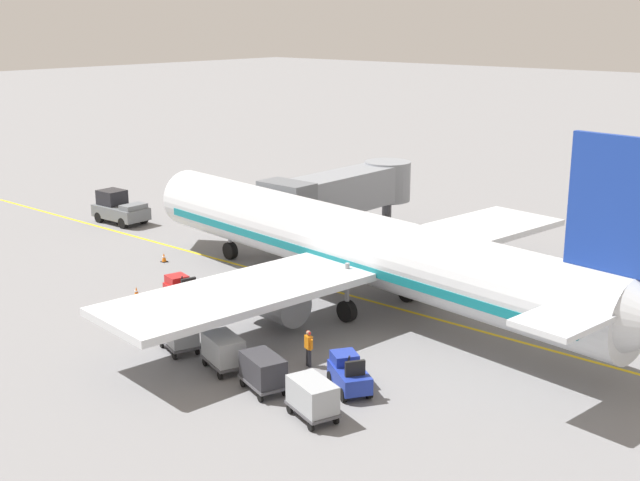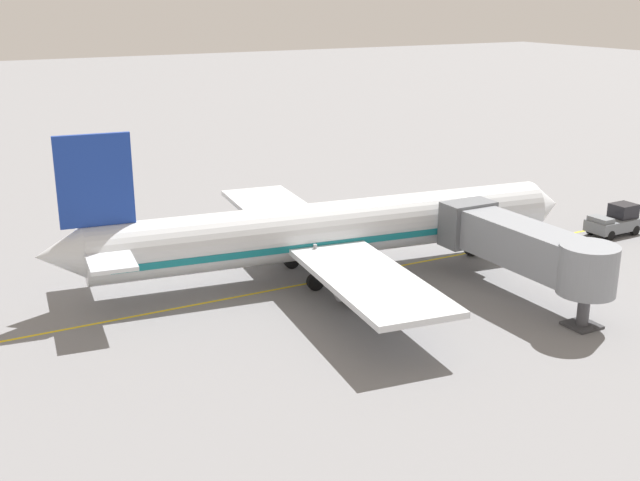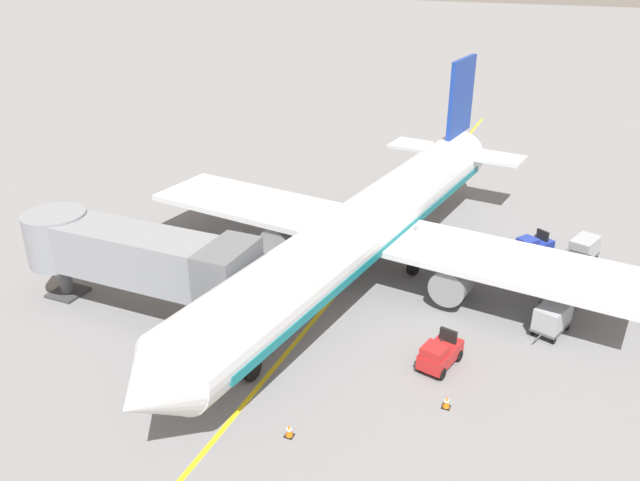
{
  "view_description": "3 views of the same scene",
  "coord_description": "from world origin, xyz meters",
  "px_view_note": "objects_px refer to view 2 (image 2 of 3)",
  "views": [
    {
      "loc": [
        -34.39,
        -25.96,
        15.08
      ],
      "look_at": [
        -1.29,
        2.79,
        3.25
      ],
      "focal_mm": 46.74,
      "sensor_mm": 36.0,
      "label": 1
    },
    {
      "loc": [
        43.55,
        -23.97,
        18.42
      ],
      "look_at": [
        -0.67,
        0.11,
        2.61
      ],
      "focal_mm": 44.37,
      "sensor_mm": 36.0,
      "label": 2
    },
    {
      "loc": [
        -11.75,
        32.43,
        17.89
      ],
      "look_at": [
        0.73,
        3.97,
        3.44
      ],
      "focal_mm": 35.83,
      "sensor_mm": 36.0,
      "label": 3
    }
  ],
  "objects_px": {
    "pushback_tractor": "(615,221)",
    "jet_bridge": "(525,246)",
    "parked_airliner": "(327,231)",
    "baggage_tug_trailing": "(190,245)",
    "ground_crew_wing_walker": "(230,239)",
    "baggage_cart_second_in_train": "(247,225)",
    "safety_cone_nose_left": "(389,226)",
    "baggage_cart_third_in_train": "(212,229)",
    "baggage_cart_tail_end": "(170,233)",
    "baggage_cart_front": "(284,220)",
    "safety_cone_nose_right": "(472,235)",
    "baggage_tug_lead": "(367,229)"
  },
  "relations": [
    {
      "from": "baggage_cart_third_in_train",
      "to": "baggage_cart_tail_end",
      "type": "xyz_separation_m",
      "value": [
        -0.49,
        -3.16,
        0.0
      ]
    },
    {
      "from": "jet_bridge",
      "to": "baggage_cart_third_in_train",
      "type": "height_order",
      "value": "jet_bridge"
    },
    {
      "from": "pushback_tractor",
      "to": "baggage_tug_trailing",
      "type": "xyz_separation_m",
      "value": [
        -11.3,
        -31.42,
        -0.39
      ]
    },
    {
      "from": "parked_airliner",
      "to": "baggage_tug_trailing",
      "type": "xyz_separation_m",
      "value": [
        -8.71,
        -6.61,
        -2.47
      ]
    },
    {
      "from": "baggage_tug_trailing",
      "to": "baggage_cart_second_in_train",
      "type": "bearing_deg",
      "value": 110.52
    },
    {
      "from": "jet_bridge",
      "to": "baggage_tug_lead",
      "type": "bearing_deg",
      "value": -173.87
    },
    {
      "from": "pushback_tractor",
      "to": "baggage_cart_second_in_train",
      "type": "bearing_deg",
      "value": -117.17
    },
    {
      "from": "pushback_tractor",
      "to": "safety_cone_nose_left",
      "type": "height_order",
      "value": "pushback_tractor"
    },
    {
      "from": "baggage_cart_second_in_train",
      "to": "safety_cone_nose_left",
      "type": "height_order",
      "value": "baggage_cart_second_in_train"
    },
    {
      "from": "parked_airliner",
      "to": "ground_crew_wing_walker",
      "type": "relative_size",
      "value": 22.09
    },
    {
      "from": "ground_crew_wing_walker",
      "to": "baggage_tug_trailing",
      "type": "bearing_deg",
      "value": -103.9
    },
    {
      "from": "jet_bridge",
      "to": "baggage_cart_third_in_train",
      "type": "relative_size",
      "value": 4.51
    },
    {
      "from": "baggage_cart_second_in_train",
      "to": "ground_crew_wing_walker",
      "type": "height_order",
      "value": "ground_crew_wing_walker"
    },
    {
      "from": "baggage_cart_front",
      "to": "safety_cone_nose_right",
      "type": "distance_m",
      "value": 14.95
    },
    {
      "from": "parked_airliner",
      "to": "safety_cone_nose_left",
      "type": "bearing_deg",
      "value": 126.26
    },
    {
      "from": "baggage_cart_front",
      "to": "baggage_cart_third_in_train",
      "type": "xyz_separation_m",
      "value": [
        -0.49,
        -6.0,
        0.0
      ]
    },
    {
      "from": "baggage_tug_lead",
      "to": "baggage_cart_third_in_train",
      "type": "bearing_deg",
      "value": -114.12
    },
    {
      "from": "baggage_cart_front",
      "to": "baggage_cart_second_in_train",
      "type": "xyz_separation_m",
      "value": [
        -0.1,
        -3.16,
        0.0
      ]
    },
    {
      "from": "baggage_tug_lead",
      "to": "safety_cone_nose_left",
      "type": "distance_m",
      "value": 2.95
    },
    {
      "from": "baggage_cart_tail_end",
      "to": "pushback_tractor",
      "type": "bearing_deg",
      "value": 66.02
    },
    {
      "from": "safety_cone_nose_right",
      "to": "pushback_tractor",
      "type": "bearing_deg",
      "value": 67.55
    },
    {
      "from": "baggage_tug_lead",
      "to": "ground_crew_wing_walker",
      "type": "relative_size",
      "value": 1.6
    },
    {
      "from": "baggage_cart_tail_end",
      "to": "safety_cone_nose_right",
      "type": "relative_size",
      "value": 5.03
    },
    {
      "from": "pushback_tractor",
      "to": "jet_bridge",
      "type": "bearing_deg",
      "value": -66.57
    },
    {
      "from": "baggage_cart_third_in_train",
      "to": "ground_crew_wing_walker",
      "type": "relative_size",
      "value": 1.76
    },
    {
      "from": "baggage_tug_lead",
      "to": "pushback_tractor",
      "type": "bearing_deg",
      "value": 63.69
    },
    {
      "from": "baggage_tug_lead",
      "to": "baggage_cart_third_in_train",
      "type": "distance_m",
      "value": 12.15
    },
    {
      "from": "baggage_tug_lead",
      "to": "baggage_cart_front",
      "type": "xyz_separation_m",
      "value": [
        -4.47,
        -5.09,
        0.24
      ]
    },
    {
      "from": "pushback_tractor",
      "to": "safety_cone_nose_right",
      "type": "height_order",
      "value": "pushback_tractor"
    },
    {
      "from": "parked_airliner",
      "to": "baggage_cart_front",
      "type": "relative_size",
      "value": 12.58
    },
    {
      "from": "baggage_cart_second_in_train",
      "to": "safety_cone_nose_right",
      "type": "xyz_separation_m",
      "value": [
        8.89,
        15.23,
        -0.66
      ]
    },
    {
      "from": "baggage_cart_second_in_train",
      "to": "baggage_tug_lead",
      "type": "bearing_deg",
      "value": 61.01
    },
    {
      "from": "pushback_tractor",
      "to": "ground_crew_wing_walker",
      "type": "relative_size",
      "value": 2.64
    },
    {
      "from": "pushback_tractor",
      "to": "baggage_cart_second_in_train",
      "type": "xyz_separation_m",
      "value": [
        -13.34,
        -25.98,
        -0.15
      ]
    },
    {
      "from": "parked_airliner",
      "to": "safety_cone_nose_left",
      "type": "relative_size",
      "value": 63.28
    },
    {
      "from": "pushback_tractor",
      "to": "safety_cone_nose_left",
      "type": "relative_size",
      "value": 7.55
    },
    {
      "from": "baggage_cart_second_in_train",
      "to": "ground_crew_wing_walker",
      "type": "xyz_separation_m",
      "value": [
        2.75,
        -2.56,
        0.0
      ]
    },
    {
      "from": "pushback_tractor",
      "to": "baggage_cart_front",
      "type": "relative_size",
      "value": 1.5
    },
    {
      "from": "baggage_cart_front",
      "to": "baggage_cart_third_in_train",
      "type": "relative_size",
      "value": 1.0
    },
    {
      "from": "baggage_cart_second_in_train",
      "to": "baggage_tug_trailing",
      "type": "bearing_deg",
      "value": -69.48
    },
    {
      "from": "parked_airliner",
      "to": "baggage_cart_tail_end",
      "type": "bearing_deg",
      "value": -148.34
    },
    {
      "from": "baggage_cart_second_in_train",
      "to": "safety_cone_nose_left",
      "type": "bearing_deg",
      "value": 72.06
    },
    {
      "from": "baggage_tug_lead",
      "to": "ground_crew_wing_walker",
      "type": "height_order",
      "value": "ground_crew_wing_walker"
    },
    {
      "from": "baggage_cart_third_in_train",
      "to": "safety_cone_nose_left",
      "type": "relative_size",
      "value": 5.03
    },
    {
      "from": "baggage_cart_tail_end",
      "to": "safety_cone_nose_right",
      "type": "distance_m",
      "value": 23.39
    },
    {
      "from": "jet_bridge",
      "to": "parked_airliner",
      "type": "bearing_deg",
      "value": -137.45
    },
    {
      "from": "baggage_tug_lead",
      "to": "safety_cone_nose_left",
      "type": "relative_size",
      "value": 4.58
    },
    {
      "from": "baggage_cart_second_in_train",
      "to": "baggage_cart_tail_end",
      "type": "xyz_separation_m",
      "value": [
        -0.89,
        -6.0,
        0.0
      ]
    },
    {
      "from": "jet_bridge",
      "to": "baggage_cart_tail_end",
      "type": "xyz_separation_m",
      "value": [
        -21.18,
        -15.93,
        -2.51
      ]
    },
    {
      "from": "jet_bridge",
      "to": "baggage_tug_trailing",
      "type": "bearing_deg",
      "value": -139.9
    }
  ]
}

